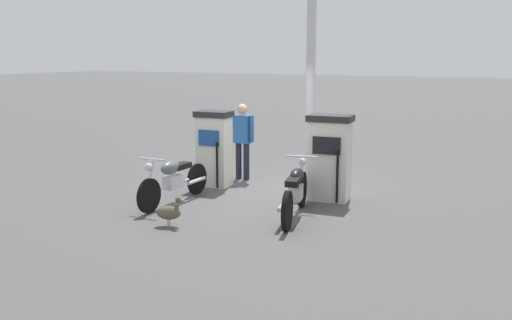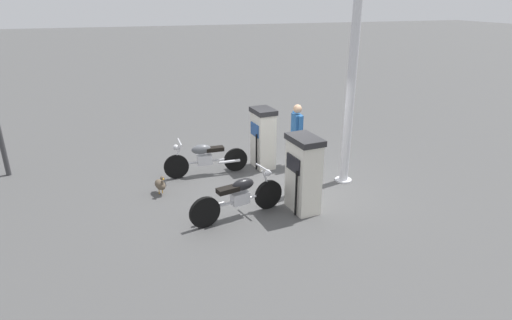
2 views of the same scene
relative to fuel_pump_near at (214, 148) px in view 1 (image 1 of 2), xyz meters
The scene contains 8 objects.
ground_plane 1.48m from the fuel_pump_near, 86.40° to the left, with size 120.00×120.00×0.00m, color #4C4C4C.
fuel_pump_near is the anchor object (origin of this frame).
fuel_pump_far 2.51m from the fuel_pump_near, 90.00° to the left, with size 0.58×0.86×1.60m.
motorcycle_near_pump 1.58m from the fuel_pump_near, ahead, with size 2.11×0.56×0.94m.
motorcycle_far_pump 2.77m from the fuel_pump_near, 60.93° to the left, with size 2.05×0.71×0.95m.
attendant_person 0.88m from the fuel_pump_near, 166.88° to the left, with size 0.23×0.57×1.65m.
wandering_duck 2.91m from the fuel_pump_near, 16.85° to the left, with size 0.31×0.48×0.49m.
canopy_support_pole 2.51m from the fuel_pump_near, 136.64° to the left, with size 0.40×0.40×4.33m.
Camera 1 is at (9.73, 4.79, 2.71)m, focal length 39.81 mm.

